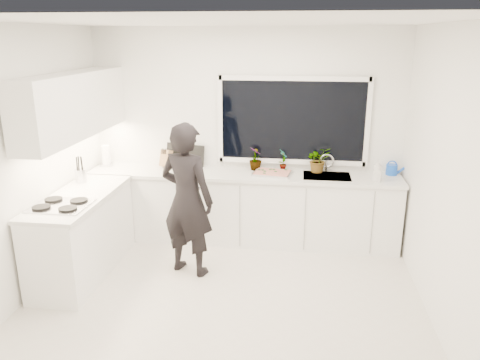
# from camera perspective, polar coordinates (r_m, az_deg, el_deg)

# --- Properties ---
(floor) EXTENTS (4.00, 3.50, 0.02)m
(floor) POSITION_cam_1_polar(r_m,az_deg,el_deg) (4.98, -1.83, -14.19)
(floor) COLOR beige
(floor) RESTS_ON ground
(wall_back) EXTENTS (4.00, 0.02, 2.70)m
(wall_back) POSITION_cam_1_polar(r_m,az_deg,el_deg) (6.12, 0.73, 5.57)
(wall_back) COLOR white
(wall_back) RESTS_ON ground
(wall_left) EXTENTS (0.02, 3.50, 2.70)m
(wall_left) POSITION_cam_1_polar(r_m,az_deg,el_deg) (5.15, -24.65, 1.74)
(wall_left) COLOR white
(wall_left) RESTS_ON ground
(wall_right) EXTENTS (0.02, 3.50, 2.70)m
(wall_right) POSITION_cam_1_polar(r_m,az_deg,el_deg) (4.56, 23.78, -0.01)
(wall_right) COLOR white
(wall_right) RESTS_ON ground
(ceiling) EXTENTS (4.00, 3.50, 0.02)m
(ceiling) POSITION_cam_1_polar(r_m,az_deg,el_deg) (4.25, -2.20, 18.88)
(ceiling) COLOR white
(ceiling) RESTS_ON wall_back
(window) EXTENTS (1.80, 0.02, 1.00)m
(window) POSITION_cam_1_polar(r_m,az_deg,el_deg) (6.01, 6.43, 7.18)
(window) COLOR black
(window) RESTS_ON wall_back
(base_cabinets_back) EXTENTS (3.92, 0.58, 0.88)m
(base_cabinets_back) POSITION_cam_1_polar(r_m,az_deg,el_deg) (6.08, 0.35, -3.45)
(base_cabinets_back) COLOR white
(base_cabinets_back) RESTS_ON floor
(base_cabinets_left) EXTENTS (0.58, 1.60, 0.88)m
(base_cabinets_left) POSITION_cam_1_polar(r_m,az_deg,el_deg) (5.56, -18.62, -6.44)
(base_cabinets_left) COLOR white
(base_cabinets_left) RESTS_ON floor
(countertop_back) EXTENTS (3.94, 0.62, 0.04)m
(countertop_back) POSITION_cam_1_polar(r_m,az_deg,el_deg) (5.92, 0.34, 0.68)
(countertop_back) COLOR silver
(countertop_back) RESTS_ON base_cabinets_back
(countertop_left) EXTENTS (0.62, 1.60, 0.04)m
(countertop_left) POSITION_cam_1_polar(r_m,az_deg,el_deg) (5.40, -19.08, -1.96)
(countertop_left) COLOR silver
(countertop_left) RESTS_ON base_cabinets_left
(upper_cabinets) EXTENTS (0.34, 2.10, 0.70)m
(upper_cabinets) POSITION_cam_1_polar(r_m,az_deg,el_deg) (5.54, -19.58, 8.62)
(upper_cabinets) COLOR white
(upper_cabinets) RESTS_ON wall_left
(sink) EXTENTS (0.58, 0.42, 0.14)m
(sink) POSITION_cam_1_polar(r_m,az_deg,el_deg) (5.91, 10.51, 0.03)
(sink) COLOR silver
(sink) RESTS_ON countertop_back
(faucet) EXTENTS (0.03, 0.03, 0.22)m
(faucet) POSITION_cam_1_polar(r_m,az_deg,el_deg) (6.05, 10.51, 2.04)
(faucet) COLOR silver
(faucet) RESTS_ON countertop_back
(stovetop) EXTENTS (0.56, 0.48, 0.03)m
(stovetop) POSITION_cam_1_polar(r_m,az_deg,el_deg) (5.11, -21.03, -2.84)
(stovetop) COLOR black
(stovetop) RESTS_ON countertop_left
(person) EXTENTS (0.73, 0.59, 1.73)m
(person) POSITION_cam_1_polar(r_m,az_deg,el_deg) (5.15, -6.47, -2.42)
(person) COLOR black
(person) RESTS_ON floor
(pizza_tray) EXTENTS (0.51, 0.41, 0.03)m
(pizza_tray) POSITION_cam_1_polar(r_m,az_deg,el_deg) (5.86, 3.97, 0.81)
(pizza_tray) COLOR silver
(pizza_tray) RESTS_ON countertop_back
(pizza) EXTENTS (0.46, 0.36, 0.01)m
(pizza) POSITION_cam_1_polar(r_m,az_deg,el_deg) (5.85, 3.97, 0.97)
(pizza) COLOR red
(pizza) RESTS_ON pizza_tray
(watering_can) EXTENTS (0.17, 0.17, 0.13)m
(watering_can) POSITION_cam_1_polar(r_m,az_deg,el_deg) (6.12, 17.99, 1.21)
(watering_can) COLOR blue
(watering_can) RESTS_ON countertop_back
(paper_towel_roll) EXTENTS (0.14, 0.14, 0.26)m
(paper_towel_roll) POSITION_cam_1_polar(r_m,az_deg,el_deg) (6.47, -16.02, 2.82)
(paper_towel_roll) COLOR white
(paper_towel_roll) RESTS_ON countertop_back
(knife_block) EXTENTS (0.16, 0.14, 0.22)m
(knife_block) POSITION_cam_1_polar(r_m,az_deg,el_deg) (6.24, -9.00, 2.56)
(knife_block) COLOR olive
(knife_block) RESTS_ON countertop_back
(utensil_crock) EXTENTS (0.15, 0.15, 0.16)m
(utensil_crock) POSITION_cam_1_polar(r_m,az_deg,el_deg) (5.83, -18.84, 0.49)
(utensil_crock) COLOR #A9A8AD
(utensil_crock) RESTS_ON countertop_left
(picture_frame_large) EXTENTS (0.22, 0.06, 0.28)m
(picture_frame_large) POSITION_cam_1_polar(r_m,az_deg,el_deg) (6.23, -5.36, 2.96)
(picture_frame_large) COLOR black
(picture_frame_large) RESTS_ON countertop_back
(picture_frame_small) EXTENTS (0.24, 0.10, 0.30)m
(picture_frame_small) POSITION_cam_1_polar(r_m,az_deg,el_deg) (6.30, -7.96, 3.12)
(picture_frame_small) COLOR black
(picture_frame_small) RESTS_ON countertop_back
(herb_plants) EXTENTS (1.09, 0.35, 0.33)m
(herb_plants) POSITION_cam_1_polar(r_m,az_deg,el_deg) (5.99, 7.39, 2.50)
(herb_plants) COLOR #26662D
(herb_plants) RESTS_ON countertop_back
(soap_bottles) EXTENTS (0.12, 0.12, 0.28)m
(soap_bottles) POSITION_cam_1_polar(r_m,az_deg,el_deg) (5.78, 16.40, 1.04)
(soap_bottles) COLOR #D8BF66
(soap_bottles) RESTS_ON countertop_back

